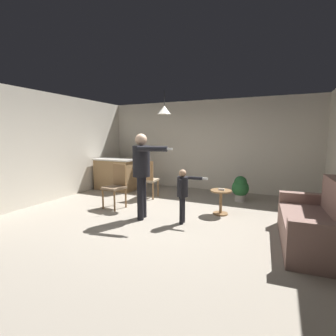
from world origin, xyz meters
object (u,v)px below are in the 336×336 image
person_child (183,190)px  dining_chair_by_counter (148,178)px  couch_floral (317,225)px  side_table_by_couch (221,199)px  person_adult (142,167)px  potted_plant_corner (240,188)px  kitchen_counter (116,174)px  spare_remote_on_table (221,189)px  dining_chair_near_wall (116,184)px

person_child → dining_chair_by_counter: bearing=-136.5°
couch_floral → side_table_by_couch: 1.88m
side_table_by_couch → person_adult: person_adult is taller
person_child → potted_plant_corner: size_ratio=1.59×
person_adult → person_child: person_adult is taller
kitchen_counter → side_table_by_couch: size_ratio=2.42×
dining_chair_by_counter → spare_remote_on_table: dining_chair_by_counter is taller
person_adult → spare_remote_on_table: 1.71m
dining_chair_by_counter → dining_chair_near_wall: size_ratio=1.00×
couch_floral → dining_chair_by_counter: 3.99m
couch_floral → person_child: (-2.17, 0.09, 0.31)m
potted_plant_corner → kitchen_counter: bearing=-177.3°
person_adult → dining_chair_by_counter: 1.71m
couch_floral → person_child: person_child is taller
kitchen_counter → potted_plant_corner: (3.68, 0.17, -0.12)m
kitchen_counter → side_table_by_couch: kitchen_counter is taller
dining_chair_near_wall → potted_plant_corner: (2.51, 1.72, -0.19)m
potted_plant_corner → side_table_by_couch: bearing=-100.0°
kitchen_counter → dining_chair_near_wall: (1.17, -1.55, 0.07)m
person_child → dining_chair_near_wall: size_ratio=1.03×
dining_chair_by_counter → kitchen_counter: bearing=155.3°
dining_chair_by_counter → dining_chair_near_wall: same height
potted_plant_corner → spare_remote_on_table: size_ratio=4.97×
dining_chair_near_wall → potted_plant_corner: size_ratio=1.55×
couch_floral → potted_plant_corner: couch_floral is taller
dining_chair_by_counter → potted_plant_corner: size_ratio=1.55×
couch_floral → dining_chair_near_wall: same height
person_child → kitchen_counter: bearing=-126.7°
side_table_by_couch → dining_chair_near_wall: (-2.29, -0.49, 0.22)m
kitchen_counter → spare_remote_on_table: size_ratio=9.69×
kitchen_counter → spare_remote_on_table: bearing=-17.2°
kitchen_counter → dining_chair_near_wall: bearing=-52.9°
side_table_by_couch → couch_floral: bearing=-29.4°
side_table_by_couch → dining_chair_near_wall: dining_chair_near_wall is taller
side_table_by_couch → person_adult: 1.78m
couch_floral → person_adult: bearing=86.2°
couch_floral → person_child: size_ratio=1.80×
dining_chair_by_counter → potted_plant_corner: 2.37m
person_adult → dining_chair_by_counter: bearing=-165.5°
person_child → dining_chair_by_counter: person_child is taller
side_table_by_couch → spare_remote_on_table: spare_remote_on_table is taller
dining_chair_near_wall → potted_plant_corner: bearing=-137.6°
kitchen_counter → person_adult: 2.94m
person_adult → dining_chair_near_wall: (-0.93, 0.42, -0.50)m
couch_floral → person_adult: size_ratio=1.10×
side_table_by_couch → dining_chair_by_counter: size_ratio=0.52×
side_table_by_couch → spare_remote_on_table: size_ratio=4.00×
kitchen_counter → dining_chair_by_counter: (1.41, -0.49, 0.07)m
person_adult → dining_chair_by_counter: size_ratio=1.68×
couch_floral → dining_chair_near_wall: 3.96m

